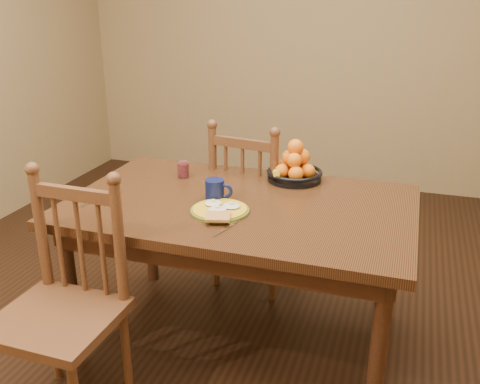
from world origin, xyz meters
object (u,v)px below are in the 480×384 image
(chair_near, at_px, (63,309))
(breakfast_plate, at_px, (220,210))
(chair_far, at_px, (254,208))
(coffee_mug, at_px, (216,190))
(dining_table, at_px, (240,219))
(fruit_bowl, at_px, (294,168))

(chair_near, relative_size, breakfast_plate, 3.38)
(chair_far, height_order, breakfast_plate, chair_far)
(chair_far, bearing_deg, breakfast_plate, 102.85)
(chair_far, bearing_deg, coffee_mug, 96.65)
(dining_table, distance_m, breakfast_plate, 0.18)
(coffee_mug, bearing_deg, chair_near, -120.26)
(fruit_bowl, bearing_deg, coffee_mug, -126.23)
(chair_far, xyz_separation_m, coffee_mug, (-0.02, -0.57, 0.32))
(fruit_bowl, bearing_deg, breakfast_plate, -112.24)
(coffee_mug, relative_size, fruit_bowl, 0.46)
(chair_far, xyz_separation_m, chair_near, (-0.42, -1.25, 0.01))
(chair_near, xyz_separation_m, breakfast_plate, (0.47, 0.55, 0.27))
(breakfast_plate, xyz_separation_m, fruit_bowl, (0.22, 0.53, 0.05))
(breakfast_plate, bearing_deg, chair_far, 94.04)
(dining_table, height_order, coffee_mug, coffee_mug)
(dining_table, distance_m, chair_far, 0.59)
(breakfast_plate, xyz_separation_m, coffee_mug, (-0.07, 0.14, 0.04))
(chair_far, relative_size, breakfast_plate, 3.33)
(coffee_mug, bearing_deg, dining_table, 4.76)
(chair_near, bearing_deg, coffee_mug, 60.73)
(dining_table, height_order, chair_near, chair_near)
(coffee_mug, bearing_deg, fruit_bowl, 53.77)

